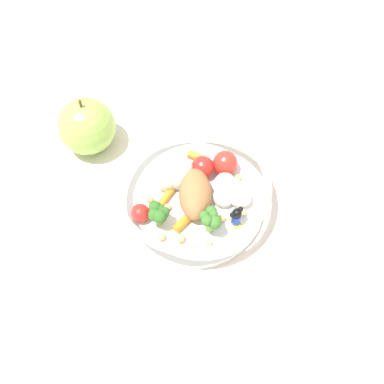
% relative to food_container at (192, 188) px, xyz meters
% --- Properties ---
extents(ground_plane, '(2.40, 2.40, 0.00)m').
position_rel_food_container_xyz_m(ground_plane, '(0.01, -0.00, -0.03)').
color(ground_plane, silver).
extents(food_container, '(0.20, 0.20, 0.05)m').
position_rel_food_container_xyz_m(food_container, '(0.00, 0.00, 0.00)').
color(food_container, white).
rests_on(food_container, ground_plane).
extents(loose_apple, '(0.08, 0.08, 0.09)m').
position_rel_food_container_xyz_m(loose_apple, '(0.02, -0.17, 0.01)').
color(loose_apple, '#8CB74C').
rests_on(loose_apple, ground_plane).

